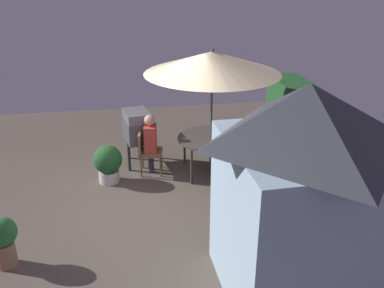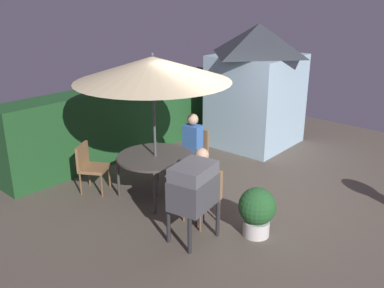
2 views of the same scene
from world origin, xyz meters
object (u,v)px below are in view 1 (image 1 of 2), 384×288
bbq_grill (137,127)px  patio_table (211,140)px  person_in_blue (233,161)px  chair_far_side (235,176)px  chair_toward_hedge (251,133)px  patio_umbrella (212,62)px  potted_plant_by_shed (108,162)px  potted_plant_by_grill (3,239)px  garden_shed (299,195)px  person_in_red (150,137)px  chair_near_shed (147,149)px

bbq_grill → patio_table: bearing=67.2°
patio_table → person_in_blue: (1.16, 0.17, 0.07)m
chair_far_side → chair_toward_hedge: (-1.92, 0.86, 0.00)m
patio_umbrella → potted_plant_by_shed: (0.11, -2.08, -1.88)m
potted_plant_by_shed → potted_plant_by_grill: (2.35, -1.39, 0.04)m
garden_shed → person_in_red: (-3.72, -1.55, -0.66)m
potted_plant_by_grill → chair_far_side: bearing=108.4°
chair_toward_hedge → person_in_red: (0.51, -2.26, 0.26)m
potted_plant_by_grill → person_in_blue: (-1.30, 3.64, 0.32)m
patio_table → potted_plant_by_grill: (2.46, -3.47, -0.25)m
patio_table → patio_umbrella: (-0.00, 0.00, 1.58)m
patio_umbrella → chair_far_side: 2.18m
chair_far_side → potted_plant_by_grill: size_ratio=1.15×
garden_shed → bbq_grill: (-4.17, -1.79, -0.59)m
patio_umbrella → chair_toward_hedge: (-0.67, 1.05, -1.77)m
chair_far_side → potted_plant_by_shed: size_ratio=1.18×
chair_near_shed → patio_umbrella: bearing=82.5°
patio_umbrella → chair_near_shed: 2.20m
patio_umbrella → potted_plant_by_shed: patio_umbrella is taller
person_in_red → person_in_blue: bearing=46.3°
garden_shed → potted_plant_by_grill: (-1.10, -3.81, -0.98)m
chair_far_side → person_in_blue: size_ratio=0.71×
chair_near_shed → potted_plant_by_grill: 3.41m
patio_table → chair_near_shed: size_ratio=1.50×
chair_toward_hedge → person_in_blue: bearing=-25.6°
potted_plant_by_grill → person_in_red: person_in_red is taller
garden_shed → person_in_red: 4.08m
bbq_grill → person_in_red: size_ratio=0.95×
bbq_grill → chair_toward_hedge: size_ratio=1.33×
patio_umbrella → person_in_red: size_ratio=2.08×
chair_toward_hedge → person_in_blue: 2.05m
bbq_grill → chair_toward_hedge: (-0.06, 2.50, -0.33)m
patio_table → chair_far_side: chair_far_side is taller
garden_shed → potted_plant_by_grill: garden_shed is taller
chair_toward_hedge → person_in_red: size_ratio=0.71×
patio_table → person_in_red: bearing=-97.5°
chair_toward_hedge → potted_plant_by_shed: chair_toward_hedge is taller
garden_shed → potted_plant_by_shed: (-3.45, -2.42, -1.02)m
potted_plant_by_grill → bbq_grill: bearing=146.7°
bbq_grill → person_in_blue: person_in_blue is taller
patio_umbrella → person_in_blue: bearing=8.3°
chair_far_side → potted_plant_by_shed: 2.53m
patio_table → potted_plant_by_grill: 4.26m
bbq_grill → person_in_blue: size_ratio=0.95×
patio_table → potted_plant_by_grill: size_ratio=1.72×
patio_table → patio_umbrella: 1.58m
patio_umbrella → person_in_red: bearing=-97.5°
bbq_grill → garden_shed: bearing=23.3°
chair_near_shed → potted_plant_by_grill: size_ratio=1.15×
chair_near_shed → chair_toward_hedge: bearing=102.0°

